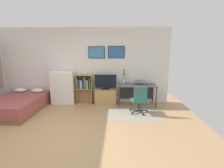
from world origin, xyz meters
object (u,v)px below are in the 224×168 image
(dresser, at_px, (63,88))
(bamboo_vase, at_px, (124,77))
(desk, at_px, (137,88))
(bed, at_px, (17,104))
(tv_stand, at_px, (106,96))
(laptop, at_px, (139,83))
(office_chair, at_px, (139,99))
(bookshelf, at_px, (84,86))
(television, at_px, (106,82))
(computer_mouse, at_px, (146,85))

(dresser, height_order, bamboo_vase, bamboo_vase)
(desk, bearing_deg, bed, -168.75)
(tv_stand, height_order, laptop, laptop)
(office_chair, bearing_deg, bed, 172.57)
(dresser, relative_size, bookshelf, 1.12)
(television, distance_m, bamboo_vase, 0.67)
(dresser, distance_m, television, 1.54)
(dresser, relative_size, television, 1.54)
(dresser, distance_m, computer_mouse, 2.95)
(bed, relative_size, bookshelf, 1.92)
(dresser, relative_size, laptop, 2.80)
(bamboo_vase, bearing_deg, television, -169.94)
(bookshelf, height_order, bamboo_vase, bamboo_vase)
(bookshelf, distance_m, bamboo_vase, 1.46)
(bookshelf, bearing_deg, desk, -1.92)
(bookshelf, distance_m, desk, 1.89)
(desk, height_order, laptop, laptop)
(bed, height_order, desk, desk)
(bookshelf, height_order, tv_stand, bookshelf)
(desk, xyz_separation_m, laptop, (0.08, -0.01, 0.19))
(television, xyz_separation_m, office_chair, (1.09, -0.88, -0.35))
(laptop, relative_size, bamboo_vase, 0.82)
(computer_mouse, bearing_deg, laptop, 147.63)
(television, bearing_deg, office_chair, -38.71)
(bed, relative_size, desk, 1.58)
(bed, height_order, laptop, laptop)
(computer_mouse, bearing_deg, office_chair, -113.91)
(bed, xyz_separation_m, desk, (3.90, 0.78, 0.38))
(bed, relative_size, office_chair, 2.37)
(bed, height_order, computer_mouse, computer_mouse)
(laptop, bearing_deg, bamboo_vase, 174.86)
(office_chair, bearing_deg, computer_mouse, 60.16)
(desk, bearing_deg, tv_stand, 178.88)
(bamboo_vase, bearing_deg, tv_stand, -171.87)
(tv_stand, relative_size, desk, 0.59)
(tv_stand, height_order, television, television)
(bed, relative_size, bamboo_vase, 3.96)
(desk, relative_size, laptop, 3.04)
(bamboo_vase, bearing_deg, desk, -13.84)
(dresser, xyz_separation_m, desk, (2.64, -0.01, 0.01))
(bookshelf, relative_size, television, 1.38)
(computer_mouse, bearing_deg, television, 173.84)
(bookshelf, distance_m, office_chair, 2.10)
(bookshelf, relative_size, tv_stand, 1.40)
(bed, distance_m, bamboo_vase, 3.62)
(television, relative_size, bamboo_vase, 1.49)
(laptop, bearing_deg, bed, -161.34)
(office_chair, bearing_deg, desk, 82.99)
(desk, height_order, computer_mouse, computer_mouse)
(bookshelf, bearing_deg, computer_mouse, -5.65)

